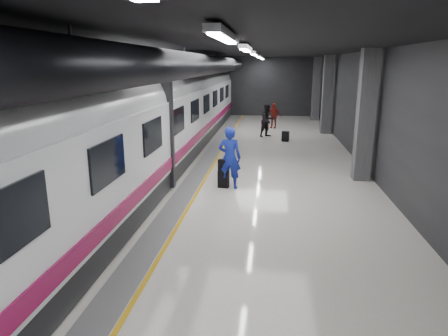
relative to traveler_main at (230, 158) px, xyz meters
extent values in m
plane|color=silver|center=(-0.02, -0.45, -1.02)|extent=(40.00, 40.00, 0.00)
cube|color=black|center=(-0.02, -0.45, 3.48)|extent=(10.00, 40.00, 0.02)
cube|color=#28282B|center=(-0.02, 19.55, 1.23)|extent=(10.00, 0.02, 4.50)
cube|color=#28282B|center=(-5.02, -0.45, 1.23)|extent=(0.02, 40.00, 4.50)
cube|color=#28282B|center=(4.98, -0.45, 1.23)|extent=(0.02, 40.00, 4.50)
cube|color=slate|center=(-1.37, -0.45, -1.02)|extent=(0.65, 39.80, 0.01)
cube|color=gold|center=(-0.97, -0.45, -1.02)|extent=(0.10, 39.80, 0.01)
cylinder|color=black|center=(-1.32, -0.45, 2.93)|extent=(0.80, 38.00, 0.80)
cube|color=silver|center=(0.58, -6.45, 3.38)|extent=(0.22, 2.60, 0.10)
cube|color=silver|center=(0.58, -1.45, 3.38)|extent=(0.22, 2.60, 0.10)
cube|color=silver|center=(0.58, 3.55, 3.38)|extent=(0.22, 2.60, 0.10)
cube|color=silver|center=(0.58, 8.55, 3.38)|extent=(0.22, 2.60, 0.10)
cube|color=silver|center=(0.58, 13.55, 3.38)|extent=(0.22, 2.60, 0.10)
cube|color=silver|center=(0.58, 17.55, 3.38)|extent=(0.22, 2.60, 0.10)
cube|color=#515154|center=(4.53, 1.55, 1.23)|extent=(0.55, 0.55, 4.50)
cube|color=#515154|center=(4.53, 11.55, 1.23)|extent=(0.55, 0.55, 4.50)
cube|color=#515154|center=(4.53, 17.55, 1.23)|extent=(0.55, 0.55, 4.50)
cube|color=black|center=(-3.27, -0.45, -0.67)|extent=(2.80, 38.00, 0.60)
cube|color=white|center=(-3.27, -0.45, 0.73)|extent=(2.90, 38.00, 2.20)
cylinder|color=white|center=(-3.27, -0.45, 1.68)|extent=(2.80, 38.00, 2.80)
cube|color=maroon|center=(-1.80, -0.45, -0.07)|extent=(0.04, 38.00, 0.35)
cube|color=black|center=(-3.27, -0.45, 0.98)|extent=(3.05, 0.25, 3.80)
cube|color=black|center=(-1.80, -8.45, 1.13)|extent=(0.05, 1.60, 0.85)
cube|color=black|center=(-1.80, -5.45, 1.13)|extent=(0.05, 1.60, 0.85)
cube|color=black|center=(-1.80, -2.45, 1.13)|extent=(0.05, 1.60, 0.85)
cube|color=black|center=(-1.80, 0.55, 1.13)|extent=(0.05, 1.60, 0.85)
cube|color=black|center=(-1.80, 3.55, 1.13)|extent=(0.05, 1.60, 0.85)
cube|color=black|center=(-1.80, 6.55, 1.13)|extent=(0.05, 1.60, 0.85)
cube|color=black|center=(-1.80, 9.55, 1.13)|extent=(0.05, 1.60, 0.85)
cube|color=black|center=(-1.80, 12.55, 1.13)|extent=(0.05, 1.60, 0.85)
cube|color=black|center=(-1.80, 15.55, 1.13)|extent=(0.05, 1.60, 0.85)
imported|color=#191FBD|center=(0.00, 0.00, 0.00)|extent=(0.79, 0.56, 2.05)
cube|color=black|center=(-0.20, 0.02, -0.74)|extent=(0.39, 0.29, 0.57)
cube|color=black|center=(-0.23, 0.00, -0.26)|extent=(0.32, 0.25, 0.38)
imported|color=black|center=(1.11, 9.84, -0.09)|extent=(1.15, 1.12, 1.86)
imported|color=maroon|center=(1.46, 13.08, -0.22)|extent=(1.00, 0.61, 1.60)
cube|color=black|center=(2.10, 8.55, -0.75)|extent=(0.42, 0.33, 0.54)
camera|label=1|loc=(1.30, -12.62, 2.96)|focal=32.00mm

